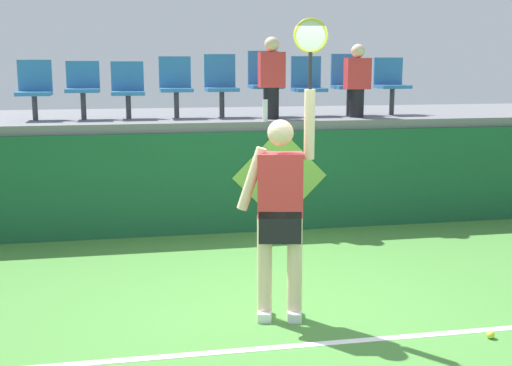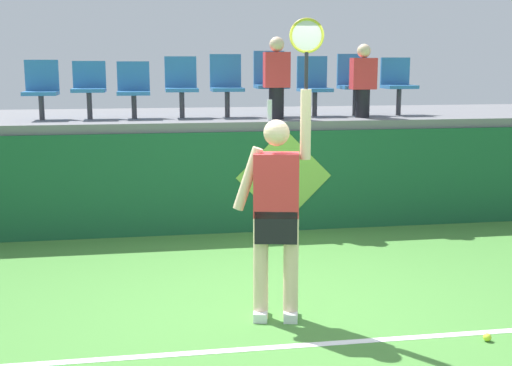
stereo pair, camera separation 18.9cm
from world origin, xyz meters
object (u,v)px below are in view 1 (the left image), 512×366
(stadium_chair_5, at_px, (265,80))
(stadium_chair_8, at_px, (391,82))
(tennis_ball, at_px, (491,335))
(stadium_chair_0, at_px, (34,88))
(spectator_0, at_px, (272,76))
(stadium_chair_7, at_px, (348,81))
(stadium_chair_1, at_px, (83,86))
(tennis_player, at_px, (281,208))
(stadium_chair_4, at_px, (221,83))
(spectator_1, at_px, (357,80))
(water_bottle, at_px, (265,110))
(stadium_chair_3, at_px, (176,84))
(stadium_chair_2, at_px, (128,88))
(stadium_chair_6, at_px, (308,83))

(stadium_chair_5, relative_size, stadium_chair_8, 1.11)
(tennis_ball, distance_m, stadium_chair_0, 6.41)
(stadium_chair_5, height_order, spectator_0, spectator_0)
(stadium_chair_0, relative_size, stadium_chair_7, 0.90)
(stadium_chair_1, xyz_separation_m, stadium_chair_8, (4.38, 0.00, 0.03))
(tennis_player, bearing_deg, stadium_chair_5, 80.24)
(spectator_0, bearing_deg, stadium_chair_4, 143.50)
(tennis_ball, height_order, spectator_1, spectator_1)
(water_bottle, distance_m, stadium_chair_4, 0.96)
(stadium_chair_3, xyz_separation_m, stadium_chair_8, (3.14, -0.00, 0.01))
(stadium_chair_2, relative_size, spectator_0, 0.70)
(tennis_ball, relative_size, stadium_chair_7, 0.08)
(stadium_chair_6, bearing_deg, stadium_chair_2, -179.90)
(water_bottle, bearing_deg, stadium_chair_2, 156.44)
(tennis_ball, bearing_deg, stadium_chair_7, 86.11)
(stadium_chair_2, relative_size, stadium_chair_4, 0.89)
(stadium_chair_4, relative_size, stadium_chair_8, 1.05)
(tennis_player, bearing_deg, stadium_chair_3, 98.49)
(stadium_chair_7, xyz_separation_m, stadium_chair_8, (0.66, -0.01, -0.02))
(stadium_chair_1, distance_m, spectator_0, 2.54)
(stadium_chair_6, bearing_deg, spectator_0, -143.86)
(tennis_ball, bearing_deg, stadium_chair_2, 121.19)
(stadium_chair_8, xyz_separation_m, spectator_0, (-1.89, -0.45, 0.10))
(stadium_chair_0, bearing_deg, tennis_ball, -49.08)
(stadium_chair_2, bearing_deg, tennis_ball, -58.81)
(stadium_chair_5, bearing_deg, water_bottle, -101.22)
(stadium_chair_8, bearing_deg, tennis_ball, -101.87)
(stadium_chair_8, height_order, spectator_0, spectator_0)
(stadium_chair_5, bearing_deg, spectator_0, -90.00)
(stadium_chair_2, height_order, spectator_0, spectator_0)
(tennis_ball, bearing_deg, spectator_1, 85.74)
(stadium_chair_8, bearing_deg, stadium_chair_1, -179.96)
(tennis_player, xyz_separation_m, stadium_chair_6, (1.30, 3.89, 0.91))
(tennis_player, xyz_separation_m, stadium_chair_4, (0.05, 3.90, 0.93))
(tennis_ball, xyz_separation_m, stadium_chair_0, (-4.02, 4.64, 1.84))
(stadium_chair_1, xyz_separation_m, spectator_1, (3.72, -0.40, 0.08))
(stadium_chair_8, bearing_deg, spectator_0, -166.48)
(tennis_player, xyz_separation_m, spectator_1, (1.90, 3.48, 0.97))
(tennis_ball, height_order, stadium_chair_3, stadium_chair_3)
(tennis_player, distance_m, stadium_chair_8, 4.74)
(stadium_chair_1, bearing_deg, stadium_chair_4, 0.33)
(spectator_0, height_order, spectator_1, spectator_0)
(stadium_chair_2, relative_size, stadium_chair_3, 0.92)
(stadium_chair_4, bearing_deg, stadium_chair_8, -0.17)
(stadium_chair_4, bearing_deg, water_bottle, -58.50)
(stadium_chair_4, relative_size, stadium_chair_5, 0.95)
(stadium_chair_4, distance_m, stadium_chair_5, 0.62)
(stadium_chair_1, height_order, stadium_chair_8, stadium_chair_8)
(stadium_chair_2, xyz_separation_m, stadium_chair_4, (1.28, 0.01, 0.06))
(stadium_chair_5, height_order, stadium_chair_7, stadium_chair_5)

